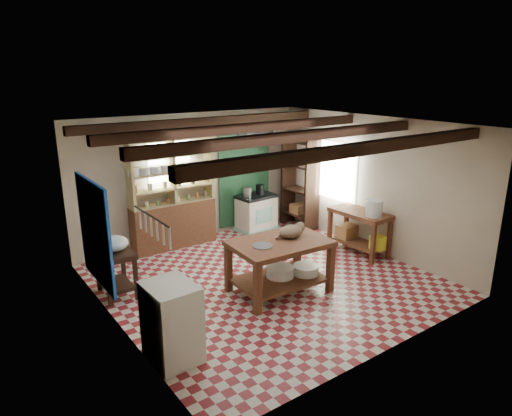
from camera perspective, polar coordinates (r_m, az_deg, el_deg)
floor at (r=7.78m, az=1.24°, el=-9.06°), size 5.00×5.00×0.02m
ceiling at (r=7.05m, az=1.37°, el=10.43°), size 5.00×5.00×0.02m
wall_back at (r=9.36m, az=-7.94°, el=3.77°), size 5.00×0.04×2.60m
wall_front at (r=5.62m, az=16.85°, el=-5.67°), size 5.00×0.04×2.60m
wall_left at (r=6.21m, az=-17.54°, el=-3.59°), size 0.04×5.00×2.60m
wall_right at (r=8.98m, az=14.19°, el=2.87°), size 0.04×5.00×2.60m
ceiling_beams at (r=7.06m, az=1.36°, el=9.46°), size 5.00×3.80×0.15m
blue_wall_patch at (r=7.10m, az=-19.50°, el=-2.95°), size 0.04×1.40×1.60m
green_wall_patch at (r=9.97m, az=-1.48°, el=4.43°), size 1.30×0.04×2.30m
window_back at (r=9.04m, az=-10.79°, el=5.77°), size 0.90×0.02×0.80m
window_right at (r=9.60m, az=9.62°, el=4.63°), size 0.02×1.30×1.20m
utensil_rail at (r=5.00m, az=-12.95°, el=-2.29°), size 0.06×0.90×0.28m
pot_rack at (r=9.47m, az=-0.07°, el=9.49°), size 0.86×0.12×0.36m
shelving_unit at (r=9.00m, az=-10.42°, el=1.82°), size 1.70×0.34×2.20m
tall_rack at (r=10.12m, az=5.51°, el=3.09°), size 0.40×0.86×2.00m
work_table at (r=7.25m, az=2.95°, el=-7.29°), size 1.56×1.09×0.85m
stove at (r=9.98m, az=0.04°, el=-0.58°), size 0.86×0.61×0.81m
prep_table at (r=7.47m, az=-17.06°, el=-7.74°), size 0.54×0.76×0.75m
white_cabinet at (r=5.71m, az=-10.48°, el=-13.87°), size 0.56×0.67×0.98m
right_counter at (r=8.96m, az=12.73°, el=-2.96°), size 0.62×1.19×0.84m
cat at (r=7.23m, az=4.41°, el=-2.94°), size 0.45×0.36×0.19m
steel_tray at (r=6.86m, az=0.83°, el=-4.76°), size 0.33×0.33×0.02m
basin_large at (r=7.36m, az=3.03°, el=-7.94°), size 0.48×0.48×0.16m
basin_small at (r=7.47m, az=6.23°, el=-7.67°), size 0.44×0.44×0.15m
kettle_left at (r=9.69m, az=-1.09°, el=1.99°), size 0.19×0.19×0.20m
kettle_right at (r=9.91m, az=0.49°, el=2.35°), size 0.18×0.18×0.22m
enamel_bowl at (r=7.29m, az=-17.39°, el=-4.27°), size 0.47×0.47×0.22m
white_bucket at (r=8.54m, az=14.55°, el=-0.03°), size 0.32×0.32×0.31m
wicker_basket at (r=9.16m, az=11.27°, el=-2.88°), size 0.38×0.31×0.26m
yellow_tub at (r=8.73m, az=14.96°, el=-4.22°), size 0.33×0.33×0.23m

